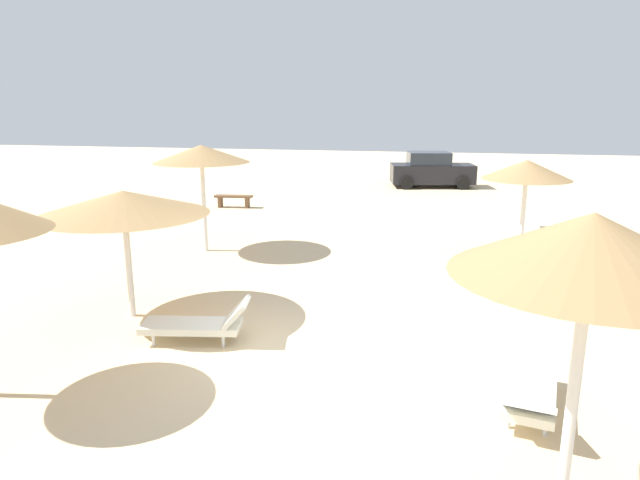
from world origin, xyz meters
name	(u,v)px	position (x,y,z in m)	size (l,w,h in m)	color
ground_plane	(283,352)	(0.00, 0.00, 0.00)	(80.00, 80.00, 0.00)	beige
parasol_0	(527,170)	(4.67, 6.99, 2.34)	(2.29, 2.29, 2.61)	silver
parasol_1	(123,203)	(-3.32, 0.98, 2.23)	(3.16, 3.16, 2.46)	silver
parasol_3	(591,246)	(3.78, -2.92, 2.76)	(2.58, 2.58, 3.08)	silver
parasol_5	(201,154)	(-3.88, 5.91, 2.69)	(2.61, 2.61, 2.95)	silver
lounger_0	(554,237)	(5.75, 8.23, 0.32)	(1.11, 1.97, 0.77)	silver
lounger_1	(199,324)	(-1.55, 0.12, 0.32)	(1.95, 0.95, 0.77)	silver
lounger_3	(530,392)	(3.72, -1.17, 0.31)	(1.01, 2.00, 0.63)	silver
bench_0	(234,199)	(-5.45, 12.38, 0.35)	(1.53, 0.53, 0.49)	brown
parked_car	(431,170)	(2.14, 19.68, 0.82)	(4.24, 2.56, 1.72)	black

